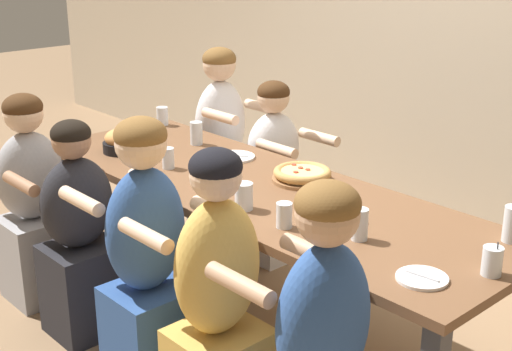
# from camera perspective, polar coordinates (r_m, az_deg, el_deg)

# --- Properties ---
(ground_plane) EXTENTS (18.00, 18.00, 0.00)m
(ground_plane) POSITION_cam_1_polar(r_m,az_deg,el_deg) (3.69, 0.00, -11.97)
(ground_plane) COLOR #896B4C
(ground_plane) RESTS_ON ground
(dining_table) EXTENTS (2.63, 0.85, 0.76)m
(dining_table) POSITION_cam_1_polar(r_m,az_deg,el_deg) (3.38, 0.00, -1.95)
(dining_table) COLOR brown
(dining_table) RESTS_ON ground
(pizza_board_main) EXTENTS (0.29, 0.29, 0.06)m
(pizza_board_main) POSITION_cam_1_polar(r_m,az_deg,el_deg) (3.41, 3.72, 0.07)
(pizza_board_main) COLOR #996B42
(pizza_board_main) RESTS_ON dining_table
(skillet_bowl) EXTENTS (0.30, 0.21, 0.13)m
(skillet_bowl) POSITION_cam_1_polar(r_m,az_deg,el_deg) (3.92, -10.67, 2.68)
(skillet_bowl) COLOR black
(skillet_bowl) RESTS_ON dining_table
(empty_plate_a) EXTENTS (0.18, 0.18, 0.02)m
(empty_plate_a) POSITION_cam_1_polar(r_m,az_deg,el_deg) (2.55, 13.14, -7.99)
(empty_plate_a) COLOR white
(empty_plate_a) RESTS_ON dining_table
(empty_plate_b) EXTENTS (0.21, 0.21, 0.02)m
(empty_plate_b) POSITION_cam_1_polar(r_m,az_deg,el_deg) (3.76, -1.72, 1.51)
(empty_plate_b) COLOR white
(empty_plate_b) RESTS_ON dining_table
(cocktail_glass_blue) EXTENTS (0.07, 0.07, 0.13)m
(cocktail_glass_blue) POSITION_cam_1_polar(r_m,az_deg,el_deg) (2.63, 18.36, -6.62)
(cocktail_glass_blue) COLOR silver
(cocktail_glass_blue) RESTS_ON dining_table
(drinking_glass_a) EXTENTS (0.07, 0.07, 0.10)m
(drinking_glass_a) POSITION_cam_1_polar(r_m,az_deg,el_deg) (2.88, 2.27, -3.31)
(drinking_glass_a) COLOR silver
(drinking_glass_a) RESTS_ON dining_table
(drinking_glass_b) EXTENTS (0.07, 0.07, 0.14)m
(drinking_glass_b) POSITION_cam_1_polar(r_m,az_deg,el_deg) (2.92, 19.82, -3.85)
(drinking_glass_b) COLOR silver
(drinking_glass_b) RESTS_ON dining_table
(drinking_glass_c) EXTENTS (0.08, 0.08, 0.12)m
(drinking_glass_c) POSITION_cam_1_polar(r_m,az_deg,el_deg) (3.06, -0.98, -1.76)
(drinking_glass_c) COLOR silver
(drinking_glass_c) RESTS_ON dining_table
(drinking_glass_d) EXTENTS (0.06, 0.06, 0.11)m
(drinking_glass_d) POSITION_cam_1_polar(r_m,az_deg,el_deg) (3.61, -7.04, 1.30)
(drinking_glass_d) COLOR silver
(drinking_glass_d) RESTS_ON dining_table
(drinking_glass_e) EXTENTS (0.06, 0.06, 0.13)m
(drinking_glass_e) POSITION_cam_1_polar(r_m,az_deg,el_deg) (2.79, 8.30, -3.98)
(drinking_glass_e) COLOR silver
(drinking_glass_e) RESTS_ON dining_table
(drinking_glass_f) EXTENTS (0.07, 0.07, 0.15)m
(drinking_glass_f) POSITION_cam_1_polar(r_m,az_deg,el_deg) (2.97, 6.44, -2.35)
(drinking_glass_f) COLOR silver
(drinking_glass_f) RESTS_ON dining_table
(drinking_glass_g) EXTENTS (0.07, 0.07, 0.13)m
(drinking_glass_g) POSITION_cam_1_polar(r_m,az_deg,el_deg) (4.00, -4.79, 3.30)
(drinking_glass_g) COLOR silver
(drinking_glass_g) RESTS_ON dining_table
(drinking_glass_h) EXTENTS (0.07, 0.07, 0.11)m
(drinking_glass_h) POSITION_cam_1_polar(r_m,az_deg,el_deg) (4.43, -7.50, 4.67)
(drinking_glass_h) COLOR silver
(drinking_glass_h) RESTS_ON dining_table
(diner_far_left) EXTENTS (0.51, 0.40, 1.22)m
(diner_far_left) POSITION_cam_1_polar(r_m,az_deg,el_deg) (4.55, -2.81, 2.08)
(diner_far_left) COLOR silver
(diner_far_left) RESTS_ON ground
(diner_near_midleft) EXTENTS (0.51, 0.40, 1.09)m
(diner_near_midleft) POSITION_cam_1_polar(r_m,az_deg,el_deg) (3.54, -13.93, -5.01)
(diner_near_midleft) COLOR #232328
(diner_near_midleft) RESTS_ON ground
(diner_far_midleft) EXTENTS (0.51, 0.40, 1.09)m
(diner_far_midleft) POSITION_cam_1_polar(r_m,az_deg,el_deg) (4.24, 1.39, -0.31)
(diner_far_midleft) COLOR silver
(diner_far_midleft) RESTS_ON ground
(diner_near_left) EXTENTS (0.51, 0.40, 1.13)m
(diner_near_left) POSITION_cam_1_polar(r_m,az_deg,el_deg) (3.93, -17.40, -2.40)
(diner_near_left) COLOR #99999E
(diner_near_left) RESTS_ON ground
(diner_near_midright) EXTENTS (0.51, 0.40, 1.19)m
(diner_near_midright) POSITION_cam_1_polar(r_m,az_deg,el_deg) (2.73, -3.08, -10.81)
(diner_near_midright) COLOR gold
(diner_near_midright) RESTS_ON ground
(diner_near_center) EXTENTS (0.51, 0.40, 1.21)m
(diner_near_center) POSITION_cam_1_polar(r_m,az_deg,el_deg) (3.05, -8.71, -7.09)
(diner_near_center) COLOR #2D5193
(diner_near_center) RESTS_ON ground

